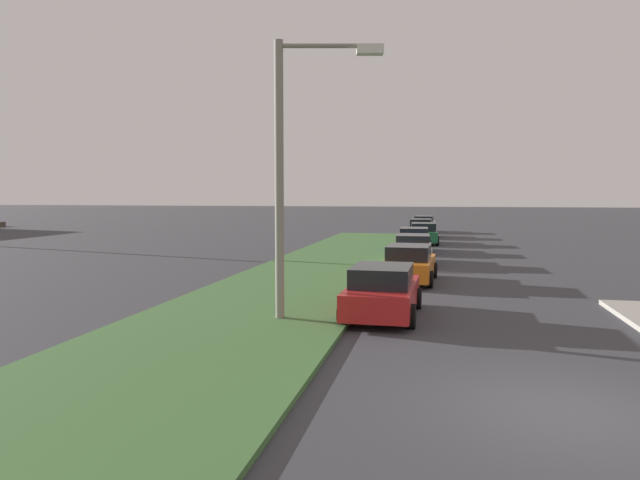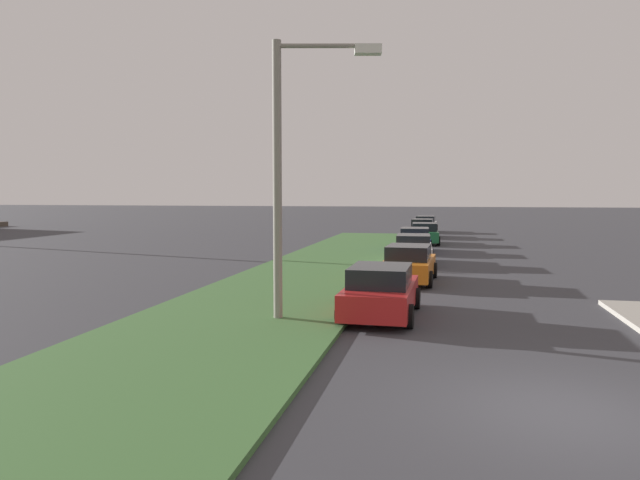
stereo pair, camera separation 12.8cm
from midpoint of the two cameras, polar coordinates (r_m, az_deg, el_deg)
The scene contains 10 objects.
ground at distance 10.47m, azimuth 23.04°, elevation -15.24°, with size 300.00×300.00×0.00m, color #38383D.
grass_median at distance 20.68m, azimuth -3.39°, elevation -5.00°, with size 60.00×6.00×0.12m, color #3D6633.
parked_car_red at distance 16.71m, azimuth 6.16°, elevation -5.02°, with size 4.34×2.10×1.47m.
parked_car_orange at distance 23.37m, azimuth 8.80°, elevation -2.32°, with size 4.38×2.18×1.47m.
parked_car_white at distance 29.42m, azimuth 9.18°, elevation -0.92°, with size 4.36×2.14×1.47m.
parked_car_blue at distance 35.34m, azimuth 9.30°, elevation -0.02°, with size 4.35×2.12×1.47m.
parked_car_green at distance 41.23m, azimuth 10.19°, elevation 0.61°, with size 4.40×2.21×1.47m.
parked_car_black at distance 47.57m, azimuth 10.00°, elevation 1.12°, with size 4.35×2.11×1.47m.
parked_car_silver at distance 54.01m, azimuth 10.31°, elevation 1.52°, with size 4.36×2.13×1.47m.
streetlight at distance 15.75m, azimuth -2.65°, elevation 7.83°, with size 0.85×2.85×7.50m.
Camera 2 is at (-9.66, 1.95, 3.48)m, focal length 32.90 mm.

